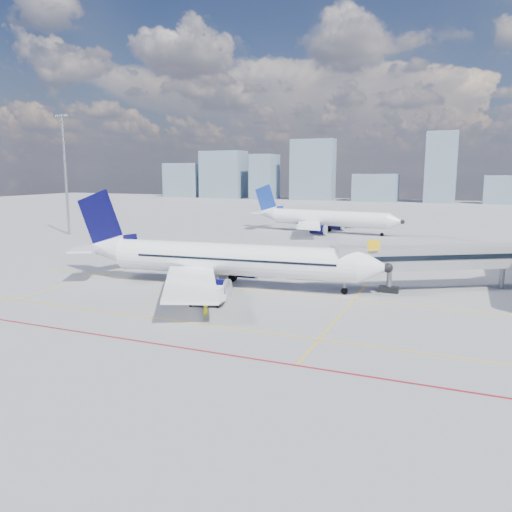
{
  "coord_description": "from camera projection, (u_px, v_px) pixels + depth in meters",
  "views": [
    {
      "loc": [
        24.3,
        -44.22,
        13.67
      ],
      "look_at": [
        2.51,
        8.16,
        4.0
      ],
      "focal_mm": 35.0,
      "sensor_mm": 36.0,
      "label": 1
    }
  ],
  "objects": [
    {
      "name": "ground",
      "position": [
        204.0,
        305.0,
        51.75
      ],
      "size": [
        420.0,
        420.0,
        0.0
      ],
      "primitive_type": "plane",
      "color": "gray",
      "rests_on": "ground"
    },
    {
      "name": "apron_markings",
      "position": [
        179.0,
        314.0,
        48.4
      ],
      "size": [
        90.0,
        35.12,
        0.01
      ],
      "color": "#F3B10C",
      "rests_on": "ground"
    },
    {
      "name": "jet_bridge",
      "position": [
        453.0,
        258.0,
        57.61
      ],
      "size": [
        23.55,
        15.78,
        6.3
      ],
      "color": "gray",
      "rests_on": "ground"
    },
    {
      "name": "floodlight_mast_nw",
      "position": [
        65.0,
        172.0,
        106.7
      ],
      "size": [
        3.2,
        0.61,
        25.45
      ],
      "color": "gray",
      "rests_on": "ground"
    },
    {
      "name": "distant_skyline",
      "position": [
        392.0,
        175.0,
        225.19
      ],
      "size": [
        246.41,
        14.21,
        30.58
      ],
      "color": "slate",
      "rests_on": "ground"
    },
    {
      "name": "main_aircraft",
      "position": [
        220.0,
        259.0,
        59.85
      ],
      "size": [
        39.58,
        34.44,
        11.57
      ],
      "rotation": [
        0.0,
        0.0,
        0.09
      ],
      "color": "white",
      "rests_on": "ground"
    },
    {
      "name": "second_aircraft",
      "position": [
        323.0,
        218.0,
        112.28
      ],
      "size": [
        35.77,
        31.05,
        10.66
      ],
      "rotation": [
        0.0,
        0.0,
        -0.14
      ],
      "color": "white",
      "rests_on": "ground"
    },
    {
      "name": "baggage_tug",
      "position": [
        211.0,
        297.0,
        51.62
      ],
      "size": [
        2.56,
        1.63,
        1.73
      ],
      "rotation": [
        0.0,
        0.0,
        0.05
      ],
      "color": "white",
      "rests_on": "ground"
    },
    {
      "name": "cargo_dolly",
      "position": [
        206.0,
        295.0,
        51.16
      ],
      "size": [
        3.96,
        2.37,
        2.03
      ],
      "rotation": [
        0.0,
        0.0,
        0.21
      ],
      "color": "black",
      "rests_on": "ground"
    },
    {
      "name": "belt_loader",
      "position": [
        184.0,
        284.0,
        58.36
      ],
      "size": [
        5.49,
        1.5,
        2.24
      ],
      "rotation": [
        0.0,
        0.0,
        0.0
      ],
      "color": "black",
      "rests_on": "ground"
    },
    {
      "name": "ramp_worker",
      "position": [
        206.0,
        308.0,
        46.65
      ],
      "size": [
        0.55,
        0.77,
        1.99
      ],
      "primitive_type": "imported",
      "rotation": [
        0.0,
        0.0,
        1.46
      ],
      "color": "yellow",
      "rests_on": "ground"
    }
  ]
}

